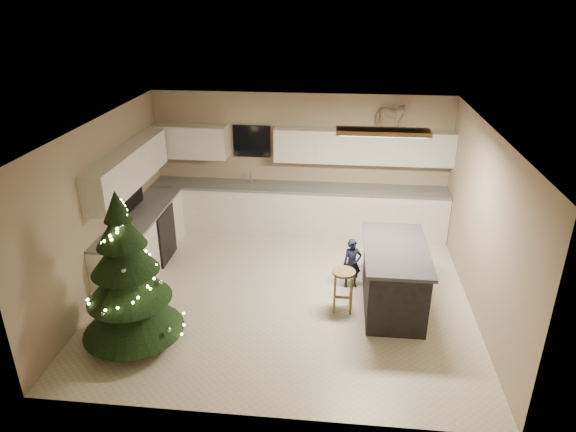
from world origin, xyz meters
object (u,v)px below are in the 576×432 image
object	(u,v)px
island	(394,277)
toddler	(352,263)
christmas_tree	(128,284)
rocking_horse	(390,116)
bar_stool	(343,281)

from	to	relation	value
island	toddler	world-z (taller)	island
christmas_tree	rocking_horse	world-z (taller)	rocking_horse
christmas_tree	rocking_horse	size ratio (longest dim) A/B	3.46
island	bar_stool	world-z (taller)	island
bar_stool	toddler	xyz separation A→B (m)	(0.13, 0.65, -0.07)
island	toddler	bearing A→B (deg)	141.63
rocking_horse	toddler	bearing A→B (deg)	179.54
toddler	christmas_tree	bearing A→B (deg)	-163.49
island	bar_stool	distance (m)	0.74
bar_stool	toddler	world-z (taller)	toddler
bar_stool	christmas_tree	world-z (taller)	christmas_tree
rocking_horse	christmas_tree	bearing A→B (deg)	153.01
bar_stool	christmas_tree	size ratio (longest dim) A/B	0.30
christmas_tree	toddler	xyz separation A→B (m)	(2.85, 1.70, -0.48)
island	toddler	xyz separation A→B (m)	(-0.59, 0.47, -0.08)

